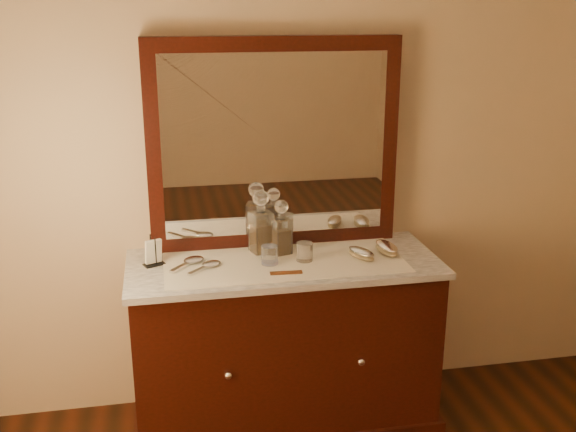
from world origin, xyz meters
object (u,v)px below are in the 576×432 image
object	(u,v)px
napkin_rack	(154,253)
brush_near	(361,253)
mirror_frame	(274,144)
pin_dish	(270,262)
decanter_right	(281,233)
hand_mirror_inner	(209,265)
hand_mirror_outer	(191,261)
dresser_cabinet	(284,346)
comb	(286,273)
decanter_left	(261,228)
brush_far	(387,248)

from	to	relation	value
napkin_rack	brush_near	world-z (taller)	napkin_rack
mirror_frame	pin_dish	distance (m)	0.57
napkin_rack	decanter_right	distance (m)	0.60
mirror_frame	pin_dish	world-z (taller)	mirror_frame
hand_mirror_inner	hand_mirror_outer	bearing A→B (deg)	140.79
dresser_cabinet	comb	bearing A→B (deg)	-97.13
dresser_cabinet	pin_dish	bearing A→B (deg)	-157.49
dresser_cabinet	comb	size ratio (longest dim) A/B	9.82
mirror_frame	napkin_rack	world-z (taller)	mirror_frame
decanter_left	brush_near	xyz separation A→B (m)	(0.45, -0.17, -0.10)
brush_near	hand_mirror_inner	bearing A→B (deg)	177.90
decanter_left	hand_mirror_inner	size ratio (longest dim) A/B	1.75
decanter_right	brush_far	xyz separation A→B (m)	(0.49, -0.10, -0.08)
pin_dish	napkin_rack	xyz separation A→B (m)	(-0.52, 0.09, 0.05)
comb	brush_near	xyz separation A→B (m)	(0.38, 0.12, 0.02)
hand_mirror_outer	brush_far	bearing A→B (deg)	-2.84
comb	napkin_rack	size ratio (longest dim) A/B	1.02
comb	decanter_right	world-z (taller)	decanter_right
hand_mirror_outer	hand_mirror_inner	size ratio (longest dim) A/B	1.14
comb	brush_far	size ratio (longest dim) A/B	0.77
mirror_frame	brush_far	bearing A→B (deg)	-26.02
decanter_left	brush_near	size ratio (longest dim) A/B	1.75
brush_far	decanter_right	bearing A→B (deg)	168.98
brush_near	hand_mirror_outer	xyz separation A→B (m)	(-0.78, 0.09, -0.01)
decanter_left	brush_far	bearing A→B (deg)	-12.59
decanter_left	brush_far	distance (m)	0.61
napkin_rack	decanter_left	size ratio (longest dim) A/B	0.45
dresser_cabinet	brush_near	size ratio (longest dim) A/B	7.99
dresser_cabinet	hand_mirror_inner	world-z (taller)	hand_mirror_inner
mirror_frame	decanter_right	xyz separation A→B (m)	(0.01, -0.15, -0.39)
brush_near	hand_mirror_inner	xyz separation A→B (m)	(-0.71, 0.03, -0.01)
mirror_frame	hand_mirror_outer	xyz separation A→B (m)	(-0.42, -0.20, -0.49)
mirror_frame	brush_far	size ratio (longest dim) A/B	6.52
brush_far	hand_mirror_inner	distance (m)	0.85
decanter_left	brush_near	distance (m)	0.49
decanter_left	decanter_right	world-z (taller)	decanter_left
napkin_rack	hand_mirror_outer	size ratio (longest dim) A/B	0.70
dresser_cabinet	decanter_left	xyz separation A→B (m)	(-0.09, 0.13, 0.56)
comb	brush_far	world-z (taller)	brush_far
dresser_cabinet	mirror_frame	world-z (taller)	mirror_frame
dresser_cabinet	comb	distance (m)	0.48
comb	decanter_right	distance (m)	0.28
brush_far	hand_mirror_outer	distance (m)	0.92
comb	napkin_rack	distance (m)	0.62
pin_dish	decanter_left	xyz separation A→B (m)	(-0.02, 0.16, 0.11)
mirror_frame	hand_mirror_inner	xyz separation A→B (m)	(-0.35, -0.26, -0.49)
brush_far	decanter_left	bearing A→B (deg)	167.41
pin_dish	brush_near	size ratio (longest dim) A/B	0.42
decanter_right	brush_near	bearing A→B (deg)	-21.20
dresser_cabinet	hand_mirror_outer	size ratio (longest dim) A/B	6.99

